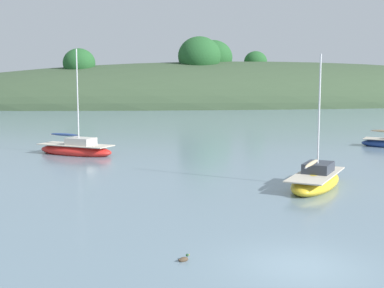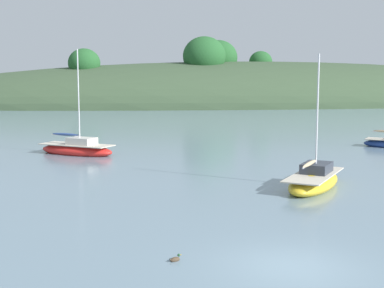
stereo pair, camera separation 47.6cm
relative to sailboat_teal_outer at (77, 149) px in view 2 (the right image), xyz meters
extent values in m
plane|color=slate|center=(7.84, -24.75, -0.38)|extent=(400.00, 400.00, 0.00)
ellipsoid|color=#384C33|center=(32.84, 68.06, -0.38)|extent=(150.00, 36.00, 17.84)
ellipsoid|color=#235628|center=(33.14, 67.97, 8.50)|extent=(4.78, 4.35, 4.35)
ellipsoid|color=#235628|center=(20.54, 63.72, 9.39)|extent=(8.41, 7.65, 7.65)
ellipsoid|color=#235628|center=(24.33, 68.61, 9.30)|extent=(7.88, 7.16, 7.16)
ellipsoid|color=#235628|center=(-2.57, 64.04, 7.96)|extent=(6.09, 5.53, 5.53)
ellipsoid|color=red|center=(-0.03, 0.02, -0.11)|extent=(6.22, 5.10, 0.98)
cube|color=beige|center=(-0.03, 0.02, 0.33)|extent=(5.73, 4.69, 0.06)
cube|color=beige|center=(0.37, -0.25, 0.60)|extent=(2.37, 2.20, 0.54)
cylinder|color=silver|center=(0.22, -0.15, 3.79)|extent=(0.09, 0.09, 6.93)
cylinder|color=silver|center=(-0.85, 0.56, 0.99)|extent=(2.17, 1.48, 0.07)
ellipsoid|color=#2D4784|center=(-0.85, 0.56, 1.04)|extent=(2.16, 1.53, 0.20)
ellipsoid|color=gold|center=(12.76, -13.97, -0.12)|extent=(5.10, 5.95, 0.95)
cube|color=beige|center=(12.76, -13.97, 0.30)|extent=(4.70, 5.48, 0.06)
cube|color=#333842|center=(13.04, -13.59, 0.57)|extent=(2.17, 2.30, 0.53)
cylinder|color=silver|center=(12.93, -13.73, 3.36)|extent=(0.09, 0.09, 6.10)
cylinder|color=silver|center=(12.20, -14.73, 0.96)|extent=(1.52, 2.05, 0.07)
ellipsoid|color=tan|center=(12.20, -14.73, 1.01)|extent=(1.57, 2.04, 0.20)
ellipsoid|color=#473828|center=(4.46, -23.72, -0.34)|extent=(0.38, 0.32, 0.16)
sphere|color=#1E4723|center=(4.59, -23.65, -0.23)|extent=(0.09, 0.09, 0.09)
cone|color=gold|center=(4.65, -23.62, -0.23)|extent=(0.06, 0.05, 0.04)
cone|color=#473828|center=(4.33, -23.79, -0.30)|extent=(0.10, 0.10, 0.08)
camera|label=1|loc=(2.19, -39.18, 5.21)|focal=49.42mm
camera|label=2|loc=(2.66, -39.25, 5.21)|focal=49.42mm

